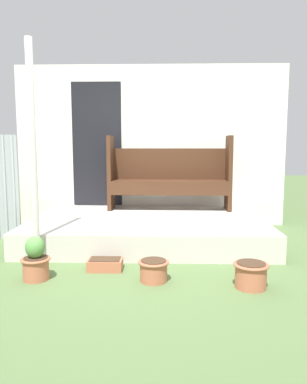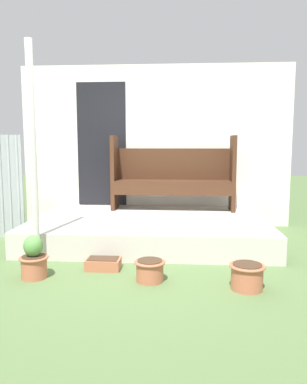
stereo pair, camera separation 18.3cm
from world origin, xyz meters
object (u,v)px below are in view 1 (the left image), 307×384
at_px(flower_pot_left, 36,261).
at_px(planter_box_rect, 105,264).
at_px(flower_pot_right, 251,274).
at_px(bench, 169,174).
at_px(support_post, 33,156).
at_px(flower_pot_middle, 154,270).

distance_m(flower_pot_left, planter_box_rect, 0.72).
bearing_deg(flower_pot_right, bench, 106.96).
distance_m(support_post, planter_box_rect, 1.39).
bearing_deg(flower_pot_right, support_post, 165.94).
xyz_separation_m(support_post, flower_pot_left, (0.13, -0.40, -1.02)).
bearing_deg(support_post, flower_pot_right, -14.06).
relative_size(flower_pot_right, planter_box_rect, 0.91).
relative_size(bench, flower_pot_middle, 6.14).
xyz_separation_m(support_post, flower_pot_middle, (1.30, -0.41, -1.10)).
bearing_deg(flower_pot_left, bench, 59.26).
distance_m(flower_pot_right, planter_box_rect, 1.52).
distance_m(support_post, flower_pot_middle, 1.75).
relative_size(support_post, flower_pot_right, 7.28).
height_order(bench, flower_pot_right, bench).
xyz_separation_m(flower_pot_middle, planter_box_rect, (-0.53, 0.31, -0.06)).
bearing_deg(bench, flower_pot_middle, -93.58).
distance_m(bench, flower_pot_middle, 2.40).
distance_m(flower_pot_middle, planter_box_rect, 0.62).
distance_m(support_post, flower_pot_right, 2.52).
relative_size(flower_pot_middle, flower_pot_right, 0.92).
relative_size(support_post, bench, 1.29).
relative_size(flower_pot_middle, planter_box_rect, 0.84).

